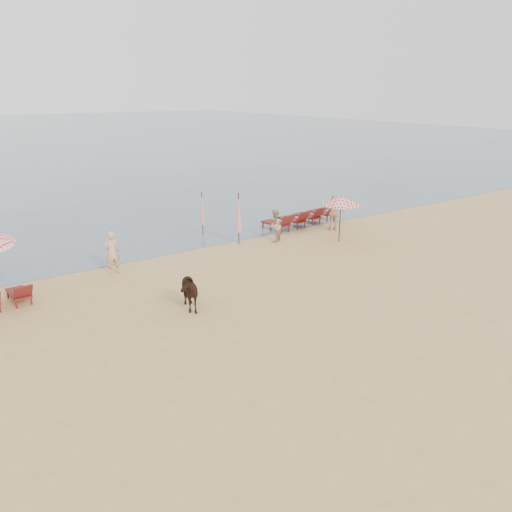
{
  "coord_description": "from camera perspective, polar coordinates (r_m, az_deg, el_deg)",
  "views": [
    {
      "loc": [
        -9.68,
        -9.07,
        6.81
      ],
      "look_at": [
        0.0,
        5.0,
        1.1
      ],
      "focal_mm": 35.0,
      "sensor_mm": 36.0,
      "label": 1
    }
  ],
  "objects": [
    {
      "name": "ground",
      "position": [
        14.91,
        11.09,
        -9.07
      ],
      "size": [
        120.0,
        120.0,
        0.0
      ],
      "primitive_type": "plane",
      "color": "tan",
      "rests_on": "ground"
    },
    {
      "name": "lounger_cluster_right",
      "position": [
        26.36,
        5.4,
        4.48
      ],
      "size": [
        4.41,
        2.33,
        0.67
      ],
      "rotation": [
        0.0,
        0.0,
        0.13
      ],
      "color": "maroon",
      "rests_on": "ground"
    },
    {
      "name": "umbrella_open_right",
      "position": [
        23.34,
        9.7,
        6.28
      ],
      "size": [
        1.8,
        1.8,
        2.19
      ],
      "rotation": [
        0.0,
        0.0,
        0.36
      ],
      "color": "black",
      "rests_on": "ground"
    },
    {
      "name": "umbrella_closed_left",
      "position": [
        22.78,
        -2.01,
        4.94
      ],
      "size": [
        0.29,
        0.29,
        2.4
      ],
      "rotation": [
        0.0,
        0.0,
        0.02
      ],
      "color": "black",
      "rests_on": "ground"
    },
    {
      "name": "umbrella_closed_right",
      "position": [
        24.48,
        -6.18,
        5.4
      ],
      "size": [
        0.26,
        0.26,
        2.13
      ],
      "rotation": [
        0.0,
        0.0,
        0.4
      ],
      "color": "black",
      "rests_on": "ground"
    },
    {
      "name": "cow",
      "position": [
        16.31,
        -8.0,
        -3.91
      ],
      "size": [
        0.99,
        1.64,
        1.29
      ],
      "primitive_type": "imported",
      "rotation": [
        0.0,
        0.0,
        -0.21
      ],
      "color": "black",
      "rests_on": "ground"
    },
    {
      "name": "beachgoer_left",
      "position": [
        19.97,
        -16.16,
        0.39
      ],
      "size": [
        0.63,
        0.42,
        1.71
      ],
      "primitive_type": "imported",
      "rotation": [
        0.0,
        0.0,
        3.16
      ],
      "color": "tan",
      "rests_on": "ground"
    },
    {
      "name": "beachgoer_right_a",
      "position": [
        23.34,
        2.17,
        3.49
      ],
      "size": [
        0.95,
        0.89,
        1.55
      ],
      "primitive_type": "imported",
      "rotation": [
        0.0,
        0.0,
        3.69
      ],
      "color": "tan",
      "rests_on": "ground"
    },
    {
      "name": "beachgoer_right_b",
      "position": [
        25.55,
        8.88,
        4.89
      ],
      "size": [
        1.13,
        0.92,
        1.8
      ],
      "primitive_type": "imported",
      "rotation": [
        0.0,
        0.0,
        2.6
      ],
      "color": "#DEA68B",
      "rests_on": "ground"
    }
  ]
}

